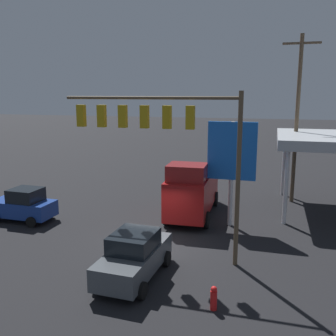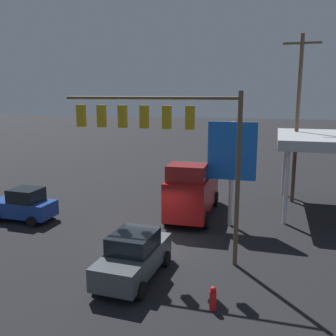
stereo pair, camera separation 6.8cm
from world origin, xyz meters
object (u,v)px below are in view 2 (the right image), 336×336
(traffic_signal_assembly, at_px, (160,129))
(sedan_far, at_px, (134,256))
(utility_pole, at_px, (297,117))
(hatchback_crossing, at_px, (24,205))
(price_sign, at_px, (232,154))
(fire_hydrant, at_px, (213,298))
(delivery_truck, at_px, (193,189))

(traffic_signal_assembly, relative_size, sedan_far, 1.79)
(utility_pole, height_order, hatchback_crossing, utility_pole)
(utility_pole, xyz_separation_m, price_sign, (3.62, 5.97, -1.78))
(utility_pole, xyz_separation_m, fire_hydrant, (3.16, 14.79, -5.47))
(utility_pole, relative_size, sedan_far, 2.51)
(hatchback_crossing, relative_size, sedan_far, 0.86)
(traffic_signal_assembly, height_order, delivery_truck, traffic_signal_assembly)
(hatchback_crossing, xyz_separation_m, fire_hydrant, (-12.33, 6.26, -0.51))
(sedan_far, bearing_deg, traffic_signal_assembly, 172.84)
(delivery_truck, height_order, hatchback_crossing, delivery_truck)
(price_sign, height_order, fire_hydrant, price_sign)
(traffic_signal_assembly, relative_size, price_sign, 1.35)
(price_sign, distance_m, sedan_far, 8.58)
(traffic_signal_assembly, height_order, utility_pole, utility_pole)
(price_sign, bearing_deg, delivery_truck, -24.29)
(traffic_signal_assembly, distance_m, sedan_far, 5.48)
(price_sign, relative_size, sedan_far, 1.32)
(delivery_truck, height_order, sedan_far, delivery_truck)
(utility_pole, height_order, sedan_far, utility_pole)
(utility_pole, xyz_separation_m, sedan_far, (6.65, 13.35, -4.96))
(traffic_signal_assembly, relative_size, utility_pole, 0.71)
(delivery_truck, distance_m, fire_hydrant, 10.40)
(hatchback_crossing, height_order, sedan_far, hatchback_crossing)
(utility_pole, height_order, delivery_truck, utility_pole)
(delivery_truck, bearing_deg, traffic_signal_assembly, -4.10)
(price_sign, distance_m, fire_hydrant, 9.57)
(utility_pole, distance_m, sedan_far, 15.71)
(traffic_signal_assembly, bearing_deg, fire_hydrant, 129.18)
(utility_pole, xyz_separation_m, hatchback_crossing, (15.49, 8.52, -4.96))
(hatchback_crossing, distance_m, fire_hydrant, 13.84)
(delivery_truck, bearing_deg, fire_hydrant, 14.07)
(hatchback_crossing, bearing_deg, utility_pole, -149.70)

